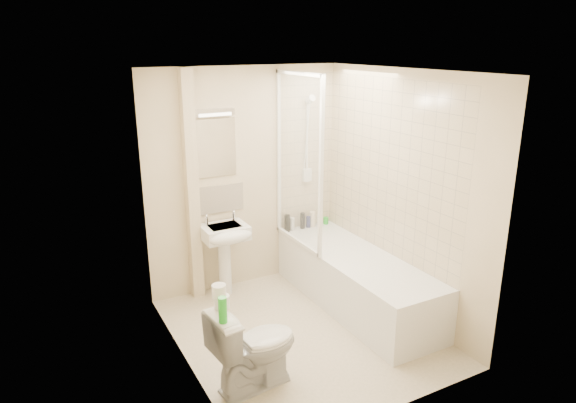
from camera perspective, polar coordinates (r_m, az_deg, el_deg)
floor at (r=5.01m, az=1.55°, el=-14.27°), size 2.50×2.50×0.00m
wall_back at (r=5.57m, az=-4.77°, el=2.44°), size 2.20×0.02×2.40m
wall_left at (r=4.09m, az=-11.82°, el=-3.44°), size 0.02×2.50×2.40m
wall_right at (r=5.12m, az=12.41°, el=0.73°), size 0.02×2.50×2.40m
ceiling at (r=4.27m, az=1.81°, el=14.29°), size 2.20×2.50×0.02m
tile_back at (r=5.84m, az=2.00°, el=5.46°), size 0.70×0.01×1.75m
tile_right at (r=5.20m, az=11.04°, el=3.65°), size 0.01×2.10×1.75m
pipe_boxing at (r=5.31m, az=-10.64°, el=1.45°), size 0.12×0.12×2.40m
splashback at (r=5.49m, az=-7.91°, el=0.26°), size 0.60×0.02×0.30m
mirror at (r=5.35m, az=-8.15°, el=5.89°), size 0.46×0.01×0.60m
strip_light at (r=5.27m, az=-8.23°, el=9.79°), size 0.42×0.07×0.07m
bathtub at (r=5.38m, az=7.51°, el=-8.56°), size 0.70×2.10×0.55m
shower_screen at (r=5.29m, az=1.13°, el=4.49°), size 0.04×0.92×1.80m
shower_fixture at (r=5.78m, az=2.22°, el=6.55°), size 0.10×0.16×0.99m
pedestal_sink at (r=5.42m, az=-6.89°, el=-4.36°), size 0.47×0.45×0.90m
bottle_black_a at (r=5.85m, az=-0.09°, el=-2.42°), size 0.06×0.06×0.19m
bottle_white_a at (r=5.89m, az=0.47°, el=-2.52°), size 0.05×0.05×0.15m
bottle_black_b at (r=5.95m, az=1.63°, el=-2.14°), size 0.06×0.06×0.19m
bottle_blue at (r=6.00m, az=2.28°, el=-2.27°), size 0.05×0.05×0.13m
bottle_cream at (r=6.01m, az=2.72°, el=-1.97°), size 0.07×0.07×0.18m
bottle_white_b at (r=6.07m, az=3.45°, el=-2.06°), size 0.05×0.05×0.13m
bottle_green at (r=6.12m, az=4.22°, el=-2.13°), size 0.06×0.06×0.08m
toilet at (r=4.16m, az=-3.76°, el=-15.76°), size 0.55×0.79×0.71m
toilet_roll_lower at (r=3.95m, az=-7.37°, el=-11.01°), size 0.12×0.12×0.10m
toilet_roll_upper at (r=3.88m, az=-7.68°, el=-9.85°), size 0.11×0.11×0.10m
green_bottle at (r=3.74m, az=-7.27°, el=-11.86°), size 0.06×0.06×0.20m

